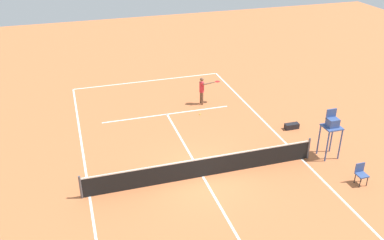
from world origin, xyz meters
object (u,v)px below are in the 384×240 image
umpire_chair (332,126)px  equipment_bag (292,126)px  player_serving (203,88)px  courtside_chair_near (361,173)px  tennis_ball (200,114)px

umpire_chair → equipment_bag: bearing=-85.1°
player_serving → courtside_chair_near: (-3.91, 9.73, -0.47)m
player_serving → tennis_ball: size_ratio=24.90×
player_serving → equipment_bag: 5.74m
courtside_chair_near → umpire_chair: bearing=-88.4°
tennis_ball → umpire_chair: 7.63m
player_serving → tennis_ball: player_serving is taller
player_serving → equipment_bag: size_ratio=2.23×
player_serving → courtside_chair_near: player_serving is taller
player_serving → umpire_chair: 8.33m
umpire_chair → equipment_bag: size_ratio=3.17×
player_serving → courtside_chair_near: size_ratio=1.78×
player_serving → umpire_chair: umpire_chair is taller
tennis_ball → courtside_chair_near: 9.51m
player_serving → courtside_chair_near: 10.50m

